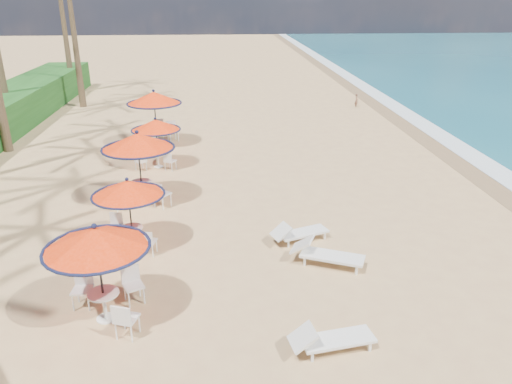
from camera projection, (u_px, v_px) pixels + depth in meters
ground at (312, 312)px, 11.51m from camera, size 160.00×160.00×0.00m
foam_strip at (484, 164)px, 21.42m from camera, size 1.20×140.00×0.04m
wetsand_band at (464, 164)px, 21.35m from camera, size 1.40×140.00×0.02m
station_0 at (99, 250)px, 10.64m from camera, size 2.29×2.29×2.39m
station_1 at (127, 197)px, 13.85m from camera, size 2.05×2.05×2.14m
station_2 at (138, 148)px, 16.75m from camera, size 2.48×2.48×2.59m
station_3 at (156, 130)px, 20.37m from camera, size 2.04×2.04×2.13m
station_4 at (155, 104)px, 23.37m from camera, size 2.56×2.64×2.68m
lounger_near at (329, 339)px, 10.16m from camera, size 1.85×0.85×0.64m
lounger_mid at (325, 253)px, 13.40m from camera, size 2.05×1.35×0.71m
lounger_far at (298, 232)px, 14.66m from camera, size 1.83×1.13×0.63m
person at (357, 100)px, 31.76m from camera, size 0.24×0.35×0.91m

